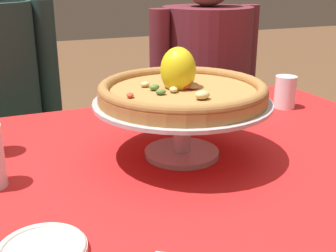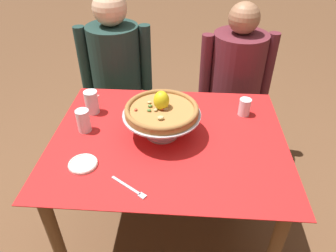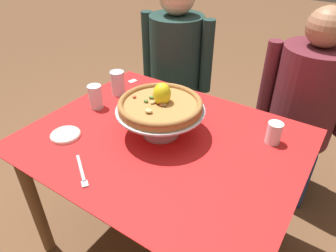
{
  "view_description": "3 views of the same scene",
  "coord_description": "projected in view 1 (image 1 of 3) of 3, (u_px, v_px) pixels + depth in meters",
  "views": [
    {
      "loc": [
        -0.41,
        -0.79,
        1.12
      ],
      "look_at": [
        -0.05,
        0.06,
        0.79
      ],
      "focal_mm": 46.04,
      "sensor_mm": 36.0,
      "label": 1
    },
    {
      "loc": [
        0.08,
        -1.25,
        1.72
      ],
      "look_at": [
        -0.01,
        0.07,
        0.76
      ],
      "focal_mm": 33.59,
      "sensor_mm": 36.0,
      "label": 2
    },
    {
      "loc": [
        0.62,
        -0.9,
        1.54
      ],
      "look_at": [
        -0.01,
        0.05,
        0.77
      ],
      "focal_mm": 32.74,
      "sensor_mm": 36.0,
      "label": 3
    }
  ],
  "objects": [
    {
      "name": "dining_table",
      "position": [
        200.0,
        199.0,
        1.0
      ],
      "size": [
        1.19,
        0.95,
        0.73
      ],
      "color": "brown",
      "rests_on": "ground"
    },
    {
      "name": "pizza_stand",
      "position": [
        182.0,
        115.0,
        0.95
      ],
      "size": [
        0.39,
        0.39,
        0.13
      ],
      "color": "#B7B7C1",
      "rests_on": "dining_table"
    },
    {
      "name": "pizza",
      "position": [
        182.0,
        90.0,
        0.93
      ],
      "size": [
        0.36,
        0.36,
        0.11
      ],
      "color": "#AD753D",
      "rests_on": "pizza_stand"
    },
    {
      "name": "water_glass_back_right",
      "position": [
        285.0,
        94.0,
        1.31
      ],
      "size": [
        0.07,
        0.07,
        0.1
      ],
      "color": "white",
      "rests_on": "dining_table"
    },
    {
      "name": "side_plate",
      "position": [
        42.0,
        250.0,
        0.63
      ],
      "size": [
        0.13,
        0.13,
        0.02
      ],
      "color": "white",
      "rests_on": "dining_table"
    },
    {
      "name": "diner_right",
      "position": [
        205.0,
        102.0,
        1.87
      ],
      "size": [
        0.53,
        0.42,
        1.2
      ],
      "color": "navy",
      "rests_on": "ground"
    }
  ]
}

